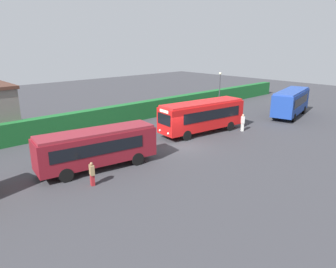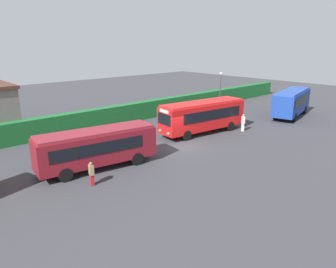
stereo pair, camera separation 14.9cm
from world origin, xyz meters
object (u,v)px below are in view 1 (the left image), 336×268
object	(u,v)px
bus_blue	(291,101)
traffic_cone	(235,110)
bus_red	(202,115)
person_right	(92,173)
lamppost	(220,86)
person_far	(243,122)
bus_maroon	(97,146)

from	to	relation	value
bus_blue	traffic_cone	bearing A→B (deg)	102.93
traffic_cone	bus_red	bearing A→B (deg)	-161.12
person_right	lamppost	xyz separation A→B (m)	(26.38, 10.37, 2.36)
bus_red	bus_blue	bearing A→B (deg)	176.58
traffic_cone	person_far	bearing A→B (deg)	-139.35
bus_blue	person_far	size ratio (longest dim) A/B	4.93
bus_red	lamppost	size ratio (longest dim) A/B	1.95
bus_blue	bus_red	bearing A→B (deg)	156.59
lamppost	bus_red	bearing A→B (deg)	-149.10
bus_maroon	person_right	world-z (taller)	bus_maroon
bus_blue	lamppost	world-z (taller)	lamppost
bus_red	bus_blue	world-z (taller)	bus_blue
bus_blue	person_right	world-z (taller)	bus_blue
bus_blue	traffic_cone	xyz separation A→B (m)	(-3.08, 6.30, -1.61)
bus_blue	lamppost	xyz separation A→B (m)	(-2.50, 9.45, 1.31)
bus_maroon	bus_red	distance (m)	13.06
bus_blue	person_far	xyz separation A→B (m)	(-10.34, 0.06, -0.93)
person_far	lamppost	distance (m)	12.44
bus_red	person_far	size ratio (longest dim) A/B	5.40
bus_blue	person_right	distance (m)	28.92
bus_red	person_right	xyz separation A→B (m)	(-14.85, -3.47, -1.04)
bus_maroon	person_far	xyz separation A→B (m)	(16.70, -1.37, -0.75)
bus_red	traffic_cone	xyz separation A→B (m)	(10.96, 3.75, -1.59)
person_right	lamppost	bearing A→B (deg)	35.39
bus_maroon	bus_blue	distance (m)	27.09
person_far	traffic_cone	world-z (taller)	person_far
bus_red	person_right	distance (m)	15.29
person_right	person_far	distance (m)	18.57
person_far	lamppost	bearing A→B (deg)	80.24
traffic_cone	person_right	bearing A→B (deg)	-164.38
person_far	bus_maroon	bearing A→B (deg)	-154.59
bus_maroon	bus_blue	world-z (taller)	bus_blue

